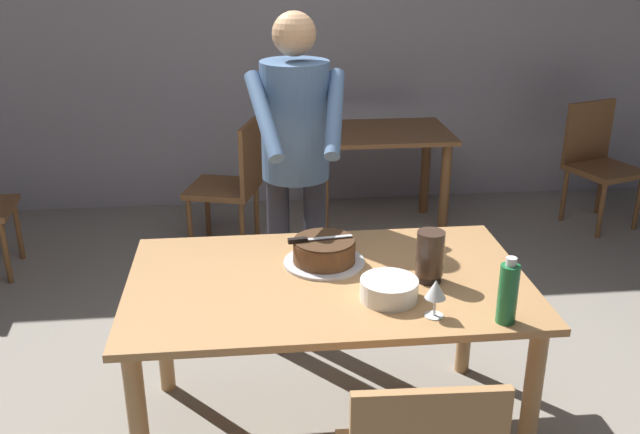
# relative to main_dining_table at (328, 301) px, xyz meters

# --- Properties ---
(ground_plane) EXTENTS (14.00, 14.00, 0.00)m
(ground_plane) POSITION_rel_main_dining_table_xyz_m (0.00, 0.00, -0.65)
(ground_plane) COLOR gray
(back_wall) EXTENTS (10.00, 0.12, 2.70)m
(back_wall) POSITION_rel_main_dining_table_xyz_m (0.00, 2.99, 0.70)
(back_wall) COLOR #ADA8B2
(back_wall) RESTS_ON ground_plane
(main_dining_table) EXTENTS (1.60, 0.96, 0.75)m
(main_dining_table) POSITION_rel_main_dining_table_xyz_m (0.00, 0.00, 0.00)
(main_dining_table) COLOR tan
(main_dining_table) RESTS_ON ground_plane
(cake_on_platter) EXTENTS (0.34, 0.34, 0.11)m
(cake_on_platter) POSITION_rel_main_dining_table_xyz_m (-0.00, 0.14, 0.15)
(cake_on_platter) COLOR silver
(cake_on_platter) RESTS_ON main_dining_table
(cake_knife) EXTENTS (0.27, 0.06, 0.02)m
(cake_knife) POSITION_rel_main_dining_table_xyz_m (-0.07, 0.13, 0.22)
(cake_knife) COLOR silver
(cake_knife) RESTS_ON cake_on_platter
(plate_stack) EXTENTS (0.22, 0.22, 0.08)m
(plate_stack) POSITION_rel_main_dining_table_xyz_m (0.21, -0.19, 0.14)
(plate_stack) COLOR white
(plate_stack) RESTS_ON main_dining_table
(wine_glass_near) EXTENTS (0.08, 0.08, 0.14)m
(wine_glass_near) POSITION_rel_main_dining_table_xyz_m (0.35, -0.34, 0.21)
(wine_glass_near) COLOR silver
(wine_glass_near) RESTS_ON main_dining_table
(water_bottle) EXTENTS (0.07, 0.07, 0.25)m
(water_bottle) POSITION_rel_main_dining_table_xyz_m (0.59, -0.40, 0.22)
(water_bottle) COLOR #1E6B38
(water_bottle) RESTS_ON main_dining_table
(hurricane_lamp) EXTENTS (0.11, 0.11, 0.21)m
(hurricane_lamp) POSITION_rel_main_dining_table_xyz_m (0.40, -0.06, 0.21)
(hurricane_lamp) COLOR black
(hurricane_lamp) RESTS_ON main_dining_table
(person_cutting_cake) EXTENTS (0.47, 0.56, 1.72)m
(person_cutting_cake) POSITION_rel_main_dining_table_xyz_m (-0.07, 0.69, 0.43)
(person_cutting_cake) COLOR #2D2D38
(person_cutting_cake) RESTS_ON ground_plane
(background_table) EXTENTS (1.00, 0.70, 0.74)m
(background_table) POSITION_rel_main_dining_table_xyz_m (0.63, 2.29, -0.07)
(background_table) COLOR brown
(background_table) RESTS_ON ground_plane
(background_chair_0) EXTENTS (0.55, 0.55, 0.90)m
(background_chair_0) POSITION_rel_main_dining_table_xyz_m (-0.41, 2.03, -0.16)
(background_chair_0) COLOR brown
(background_chair_0) RESTS_ON ground_plane
(background_chair_2) EXTENTS (0.56, 0.56, 0.90)m
(background_chair_2) POSITION_rel_main_dining_table_xyz_m (2.27, 2.24, -0.16)
(background_chair_2) COLOR brown
(background_chair_2) RESTS_ON ground_plane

